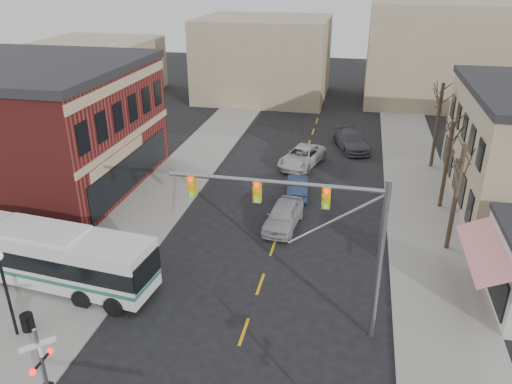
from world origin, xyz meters
TOP-DOWN VIEW (x-y plane):
  - ground at (0.00, 0.00)m, footprint 160.00×160.00m
  - sidewalk_west at (-9.50, 20.00)m, footprint 5.00×60.00m
  - sidewalk_east at (9.50, 20.00)m, footprint 5.00×60.00m
  - tree_east_a at (10.50, 12.00)m, footprint 0.28×0.28m
  - tree_east_b at (10.80, 18.00)m, footprint 0.28×0.28m
  - tree_east_c at (11.00, 26.00)m, footprint 0.28×0.28m
  - transit_bus at (-11.46, 3.76)m, footprint 12.76×4.04m
  - traffic_signal_mast at (3.26, 3.02)m, footprint 9.65×0.30m
  - rr_crossing_west at (-5.92, -4.03)m, footprint 5.60×1.36m
  - street_lamp at (-10.42, -0.49)m, footprint 0.44×0.44m
  - trash_bin at (-10.07, -0.08)m, footprint 0.60×0.60m
  - car_a at (0.18, 12.82)m, footprint 2.46×5.10m
  - car_b at (0.42, 18.02)m, footprint 2.04×4.46m
  - car_c at (0.01, 24.17)m, footprint 4.11×6.25m
  - car_d at (4.08, 29.37)m, footprint 4.08×6.21m
  - pedestrian_near at (-8.32, 4.46)m, footprint 0.41×0.59m
  - pedestrian_far at (-10.76, 7.00)m, footprint 1.01×0.91m

SIDE VIEW (x-z plane):
  - ground at x=0.00m, z-range 0.00..0.00m
  - sidewalk_west at x=-9.50m, z-range 0.00..0.12m
  - sidewalk_east at x=9.50m, z-range 0.00..0.12m
  - trash_bin at x=-10.07m, z-range 0.12..0.99m
  - car_b at x=0.42m, z-range 0.00..1.42m
  - car_c at x=0.01m, z-range 0.00..1.60m
  - car_d at x=4.08m, z-range 0.00..1.67m
  - car_a at x=0.18m, z-range 0.00..1.68m
  - pedestrian_near at x=-8.32m, z-range 0.12..1.66m
  - pedestrian_far at x=-10.76m, z-range 0.12..1.84m
  - transit_bus at x=-11.46m, z-range 0.21..3.44m
  - rr_crossing_west at x=-5.92m, z-range -0.03..3.97m
  - tree_east_b at x=10.80m, z-range 0.12..6.42m
  - street_lamp at x=-10.42m, z-range 1.07..5.61m
  - tree_east_a at x=10.50m, z-range 0.12..6.87m
  - tree_east_c at x=11.00m, z-range 0.12..7.32m
  - traffic_signal_mast at x=3.26m, z-range 1.72..9.72m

